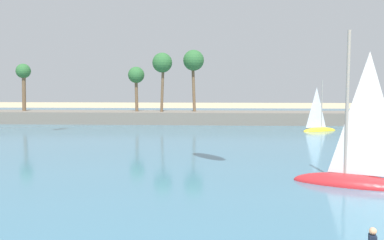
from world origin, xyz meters
The scene contains 4 objects.
sea centered at (0.00, 53.58, 0.03)m, with size 220.00×88.84×0.06m, color teal.
palm_headland centered at (-2.37, 57.96, 1.86)m, with size 112.11×6.00×13.17m.
sailboat_near_shore centered at (16.65, 48.61, 0.66)m, with size 4.77×3.08×6.66m.
sailboat_mid_bay centered at (11.76, 20.53, 0.90)m, with size 6.69×4.23×9.33m.
Camera 1 is at (3.91, -3.27, 5.73)m, focal length 39.28 mm.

